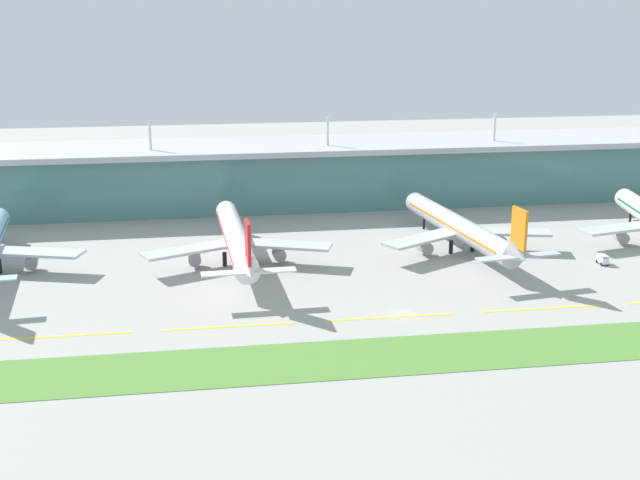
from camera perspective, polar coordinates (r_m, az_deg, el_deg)
ground_plane at (r=181.71m, az=5.65°, el=-5.05°), size 600.00×600.00×0.00m
terminal_building at (r=277.99m, az=0.33°, el=4.63°), size 288.00×34.00×29.44m
airliner_near_middle at (r=214.41m, az=-5.74°, el=0.05°), size 48.77×69.51×18.90m
airliner_far_middle at (r=227.38m, az=9.54°, el=0.82°), size 48.36×70.09×18.90m
taxiway_stripe_west at (r=177.06m, az=-17.21°, el=-6.29°), size 28.00×0.70×0.04m
taxiway_stripe_mid_west at (r=175.07m, az=-6.09°, el=-5.89°), size 28.00×0.70×0.04m
taxiway_stripe_centre at (r=179.62m, az=4.84°, el=-5.28°), size 28.00×0.70×0.04m
taxiway_stripe_mid_east at (r=190.24m, az=14.88°, el=-4.55°), size 28.00×0.70×0.04m
grass_verge at (r=162.76m, az=7.52°, el=-7.67°), size 300.00×18.00×0.10m
baggage_cart at (r=226.14m, az=18.72°, el=-1.27°), size 2.00×3.61×2.48m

